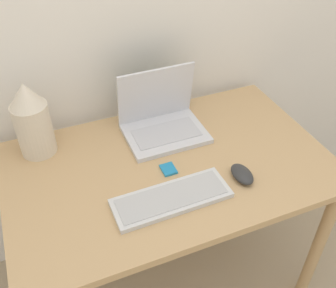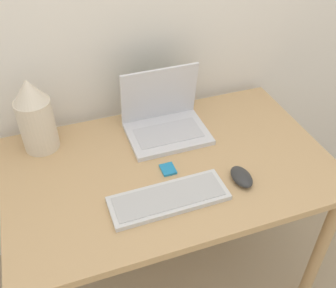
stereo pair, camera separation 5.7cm
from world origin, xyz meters
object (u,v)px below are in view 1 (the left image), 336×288
at_px(laptop, 162,120).
at_px(mouse, 242,174).
at_px(mp3_player, 168,169).
at_px(keyboard, 171,198).
at_px(vase, 32,120).

relative_size(laptop, mouse, 2.86).
bearing_deg(mp3_player, laptop, 73.91).
distance_m(keyboard, mp3_player, 0.15).
bearing_deg(vase, mp3_player, -35.03).
xyz_separation_m(laptop, vase, (-0.49, 0.06, 0.09)).
bearing_deg(vase, keyboard, -49.41).
relative_size(laptop, keyboard, 0.79).
bearing_deg(vase, mouse, -33.67).
height_order(keyboard, vase, vase).
bearing_deg(keyboard, mouse, 0.78).
distance_m(laptop, keyboard, 0.39).
bearing_deg(mouse, mp3_player, 148.95).
xyz_separation_m(laptop, keyboard, (-0.11, -0.37, -0.05)).
bearing_deg(keyboard, vase, 130.59).
distance_m(mouse, mp3_player, 0.27).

